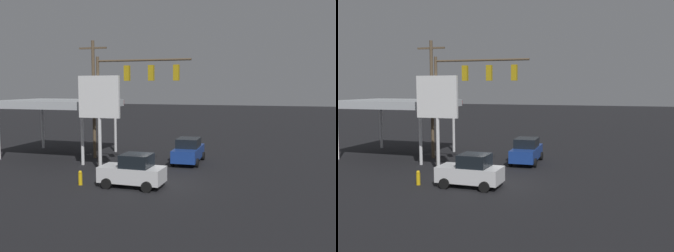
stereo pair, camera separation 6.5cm
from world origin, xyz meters
TOP-DOWN VIEW (x-y plane):
  - ground_plane at (0.00, 0.00)m, footprint 200.00×200.00m
  - traffic_signal_assembly at (2.57, -1.74)m, footprint 6.56×0.43m
  - utility_pole at (7.57, -6.27)m, footprint 2.40×0.26m
  - gas_station_canopy at (10.96, -6.53)m, footprint 8.79×7.19m
  - price_sign at (4.70, -1.53)m, footprint 2.95×0.27m
  - sedan_far at (-0.33, -6.48)m, footprint 2.18×4.46m
  - hatchback_crossing at (1.17, 1.26)m, footprint 3.83×2.02m
  - fire_hydrant at (4.38, 1.76)m, footprint 0.24×0.24m

SIDE VIEW (x-z plane):
  - ground_plane at x=0.00m, z-range 0.00..0.00m
  - fire_hydrant at x=4.38m, z-range 0.00..0.88m
  - hatchback_crossing at x=1.17m, z-range -0.04..1.93m
  - sedan_far at x=-0.33m, z-range -0.01..1.92m
  - gas_station_canopy at x=10.96m, z-range 2.02..6.78m
  - price_sign at x=4.70m, z-range 1.60..8.21m
  - utility_pole at x=7.57m, z-range 0.28..9.85m
  - traffic_signal_assembly at x=2.57m, z-range 1.89..9.76m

